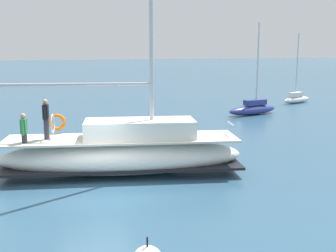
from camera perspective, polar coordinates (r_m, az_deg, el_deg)
The scene contains 5 objects.
ground_plane at distance 14.81m, azimuth -9.73°, elevation -9.05°, with size 400.00×400.00×0.00m, color #2D516B.
main_sailboat at distance 16.65m, azimuth -6.08°, elevation -3.53°, with size 5.14×9.88×12.42m.
moored_sloop_far at distance 32.49m, azimuth 11.59°, elevation 2.44°, with size 1.70×4.67×6.93m.
moored_cutter_right at distance 40.76m, azimuth 17.26°, elevation 3.69°, with size 1.83×3.85×6.39m.
seagull at distance 19.05m, azimuth -21.49°, elevation -4.78°, with size 1.21×0.70×0.18m.
Camera 1 is at (13.60, -3.25, 4.89)m, focal length 44.41 mm.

